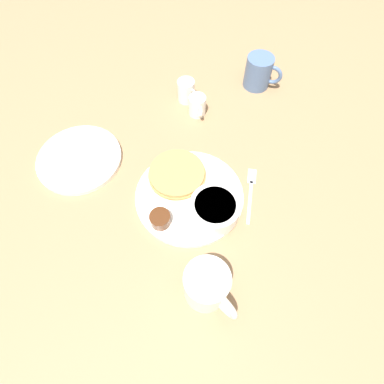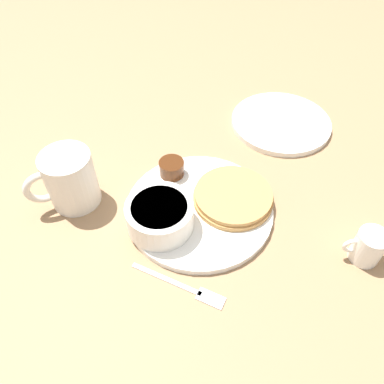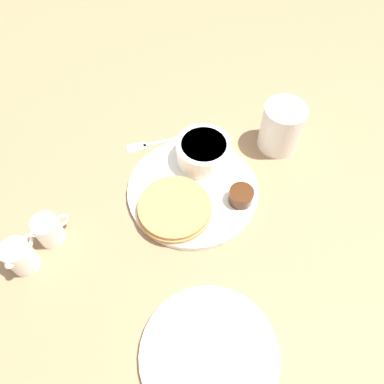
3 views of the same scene
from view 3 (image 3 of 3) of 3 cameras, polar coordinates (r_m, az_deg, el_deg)
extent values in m
plane|color=#93704C|center=(0.73, 0.13, 0.02)|extent=(4.00, 4.00, 0.00)
cylinder|color=white|center=(0.72, 0.13, 0.28)|extent=(0.25, 0.25, 0.01)
cylinder|color=#B78447|center=(0.69, -2.70, -2.66)|extent=(0.14, 0.14, 0.01)
cylinder|color=#B78447|center=(0.68, -2.73, -2.27)|extent=(0.13, 0.13, 0.01)
cylinder|color=white|center=(0.74, 1.77, 6.15)|extent=(0.11, 0.11, 0.05)
cylinder|color=white|center=(0.73, 1.81, 7.15)|extent=(0.09, 0.09, 0.01)
cylinder|color=#47230F|center=(0.70, 7.47, -0.60)|extent=(0.05, 0.05, 0.03)
cylinder|color=white|center=(0.76, 3.17, 6.39)|extent=(0.05, 0.05, 0.03)
sphere|color=white|center=(0.75, 3.24, 7.36)|extent=(0.03, 0.03, 0.03)
cylinder|color=silver|center=(0.79, 13.47, 9.57)|extent=(0.08, 0.08, 0.10)
torus|color=silver|center=(0.82, 14.30, 11.76)|extent=(0.06, 0.05, 0.06)
cylinder|color=white|center=(0.70, -21.04, -5.47)|extent=(0.05, 0.05, 0.06)
torus|color=white|center=(0.70, -19.44, -4.22)|extent=(0.03, 0.02, 0.03)
cone|color=white|center=(0.68, -23.09, -5.51)|extent=(0.02, 0.02, 0.01)
cylinder|color=white|center=(0.69, -24.70, -8.95)|extent=(0.05, 0.05, 0.06)
torus|color=white|center=(0.70, -23.97, -7.01)|extent=(0.03, 0.03, 0.03)
cone|color=white|center=(0.66, -26.25, -9.57)|extent=(0.02, 0.02, 0.01)
cube|color=silver|center=(0.81, -3.41, 7.96)|extent=(0.12, 0.02, 0.00)
cube|color=silver|center=(0.80, -8.45, 6.81)|extent=(0.04, 0.03, 0.00)
cylinder|color=white|center=(0.61, 2.65, -23.52)|extent=(0.21, 0.21, 0.01)
camera|label=1|loc=(0.64, 45.68, 47.68)|focal=28.00mm
camera|label=2|loc=(0.77, -28.26, 44.59)|focal=35.00mm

